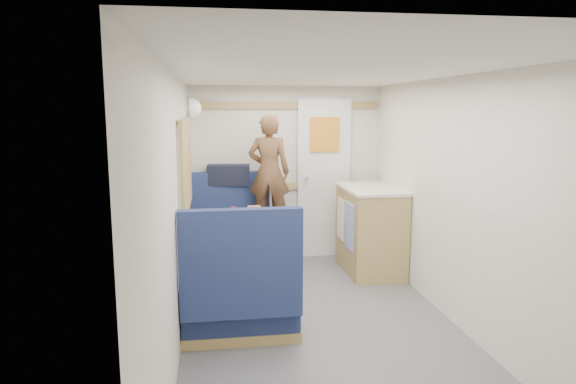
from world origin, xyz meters
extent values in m
plane|color=#515156|center=(0.00, 0.00, 0.00)|extent=(4.50, 4.50, 0.00)
plane|color=silver|center=(0.00, 0.00, 2.00)|extent=(4.50, 4.50, 0.00)
cube|color=silver|center=(0.00, 2.25, 1.00)|extent=(2.20, 0.02, 2.00)
cube|color=silver|center=(-1.10, 0.00, 1.00)|extent=(0.02, 4.50, 2.00)
cube|color=silver|center=(1.10, 0.00, 1.00)|extent=(0.02, 4.50, 2.00)
cube|color=olive|center=(0.00, 2.23, 0.85)|extent=(2.15, 0.02, 0.08)
cube|color=olive|center=(0.00, 2.23, 1.78)|extent=(2.15, 0.02, 0.08)
cube|color=#9EAC92|center=(-1.08, 1.00, 1.25)|extent=(0.04, 1.30, 0.72)
cube|color=white|center=(0.45, 2.22, 0.93)|extent=(0.62, 0.04, 1.86)
cube|color=#FCA32A|center=(0.45, 2.19, 1.45)|extent=(0.34, 0.03, 0.40)
cylinder|color=silver|center=(0.23, 2.17, 0.95)|extent=(0.04, 0.10, 0.04)
cube|color=white|center=(-0.65, 1.00, 0.70)|extent=(0.62, 0.92, 0.04)
cylinder|color=silver|center=(-0.65, 1.00, 0.35)|extent=(0.08, 0.08, 0.66)
cylinder|color=silver|center=(-0.65, 1.00, 0.01)|extent=(0.36, 0.36, 0.03)
cube|color=#17194A|center=(-0.65, 1.80, 0.23)|extent=(0.88, 0.50, 0.45)
cube|color=#17194A|center=(-0.65, 2.08, 0.65)|extent=(0.88, 0.10, 0.80)
cube|color=olive|center=(-0.65, 1.80, 0.04)|extent=(0.90, 0.52, 0.08)
cube|color=#17194A|center=(-0.65, 0.20, 0.23)|extent=(0.88, 0.50, 0.45)
cube|color=#17194A|center=(-0.65, -0.08, 0.65)|extent=(0.88, 0.10, 0.80)
cube|color=olive|center=(-0.65, 0.20, 0.04)|extent=(0.90, 0.52, 0.08)
cube|color=olive|center=(-0.65, 2.12, 0.88)|extent=(0.90, 0.14, 0.04)
sphere|color=white|center=(-1.04, 1.85, 1.75)|extent=(0.20, 0.20, 0.20)
cube|color=olive|center=(0.82, 1.55, 0.45)|extent=(0.54, 0.90, 0.90)
cube|color=silver|center=(0.82, 1.55, 0.91)|extent=(0.56, 0.92, 0.03)
cube|color=#5972B2|center=(0.54, 1.37, 0.55)|extent=(0.01, 0.30, 0.48)
cube|color=silver|center=(0.54, 1.73, 0.55)|extent=(0.01, 0.28, 0.44)
imported|color=brown|center=(-0.24, 1.86, 1.07)|extent=(0.51, 0.40, 1.24)
cube|color=black|center=(-0.66, 2.12, 1.01)|extent=(0.48, 0.26, 0.22)
cube|color=white|center=(-0.56, 0.81, 0.73)|extent=(0.30, 0.36, 0.02)
sphere|color=orange|center=(-0.46, 0.99, 0.77)|extent=(0.07, 0.07, 0.07)
cube|color=#E7D385|center=(-0.53, 0.62, 0.76)|extent=(0.12, 0.10, 0.04)
cylinder|color=white|center=(-0.66, 0.88, 0.72)|extent=(0.06, 0.06, 0.01)
cylinder|color=white|center=(-0.66, 0.88, 0.78)|extent=(0.01, 0.01, 0.10)
sphere|color=#45070D|center=(-0.66, 0.88, 0.85)|extent=(0.08, 0.08, 0.08)
cylinder|color=white|center=(-0.75, 0.62, 0.78)|extent=(0.07, 0.07, 0.12)
cylinder|color=white|center=(-0.59, 1.00, 0.77)|extent=(0.06, 0.06, 0.10)
cylinder|color=brown|center=(-0.43, 1.03, 0.77)|extent=(0.06, 0.06, 0.10)
cylinder|color=black|center=(-0.68, 1.12, 0.77)|extent=(0.04, 0.04, 0.10)
cylinder|color=white|center=(-0.69, 0.89, 0.77)|extent=(0.04, 0.04, 0.10)
cube|color=brown|center=(-0.45, 1.17, 0.77)|extent=(0.13, 0.23, 0.09)
camera|label=1|loc=(-0.83, -3.62, 1.75)|focal=32.00mm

